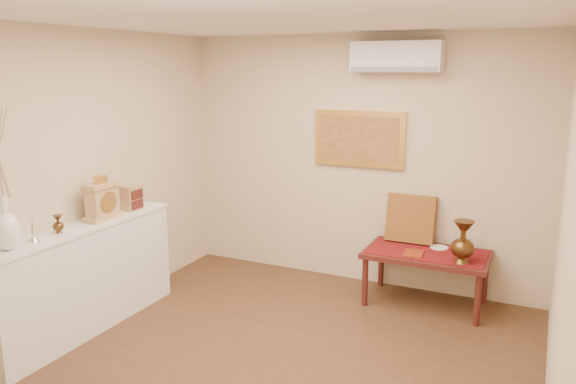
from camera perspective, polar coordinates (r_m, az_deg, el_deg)
The scene contains 19 objects.
floor at distance 4.62m, azimuth -2.47°, elevation -17.98°, with size 4.50×4.50×0.00m, color brown.
ceiling at distance 4.00m, azimuth -2.85°, elevation 17.60°, with size 4.50×4.50×0.00m, color white.
wall_back at distance 6.14m, azimuth 7.24°, elevation 3.10°, with size 4.00×0.02×2.70m, color beige.
wall_left at distance 5.33m, azimuth -22.03°, elevation 0.83°, with size 0.02×4.50×2.70m, color beige.
wall_right at distance 3.66m, azimuth 26.37°, elevation -4.62°, with size 0.02×4.50×2.70m, color beige.
white_vase at distance 4.70m, azimuth -27.13°, elevation 0.95°, with size 0.20×0.20×1.07m, color white, non-canonical shape.
candlestick at distance 4.95m, azimuth -24.54°, elevation -3.50°, with size 0.09×0.09×0.19m, color silver, non-canonical shape.
brass_urn_small at distance 5.10m, azimuth -22.35°, elevation -2.77°, with size 0.09×0.09×0.20m, color brown, non-canonical shape.
table_cloth at distance 5.78m, azimuth 13.93°, elevation -5.92°, with size 1.14×0.59×0.01m, color maroon.
brass_urn_tall at distance 5.48m, azimuth 17.37°, elevation -4.42°, with size 0.22×0.22×0.49m, color brown, non-canonical shape.
plate at distance 5.91m, azimuth 15.10°, elevation -5.47°, with size 0.18×0.18×0.01m, color white.
menu at distance 5.67m, azimuth 12.65°, elevation -6.10°, with size 0.18×0.25×0.01m, color maroon.
cushion at distance 5.99m, azimuth 12.36°, elevation -2.65°, with size 0.50×0.10×0.50m, color maroon.
display_ledge at distance 5.43m, azimuth -20.01°, elevation -8.24°, with size 0.37×2.02×0.98m.
mantel_clock at distance 5.40m, azimuth -18.33°, elevation -0.86°, with size 0.17×0.36×0.41m.
wooden_chest at distance 5.70m, azimuth -15.67°, elevation -0.53°, with size 0.16×0.21×0.24m.
low_table at distance 5.80m, azimuth 13.90°, elevation -6.57°, with size 1.20×0.70×0.55m.
painting at distance 6.08m, azimuth 7.23°, elevation 5.39°, with size 1.00×0.06×0.60m.
ac_unit at distance 5.82m, azimuth 10.97°, elevation 13.32°, with size 0.90×0.25×0.30m.
Camera 1 is at (1.87, -3.52, 2.35)m, focal length 35.00 mm.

